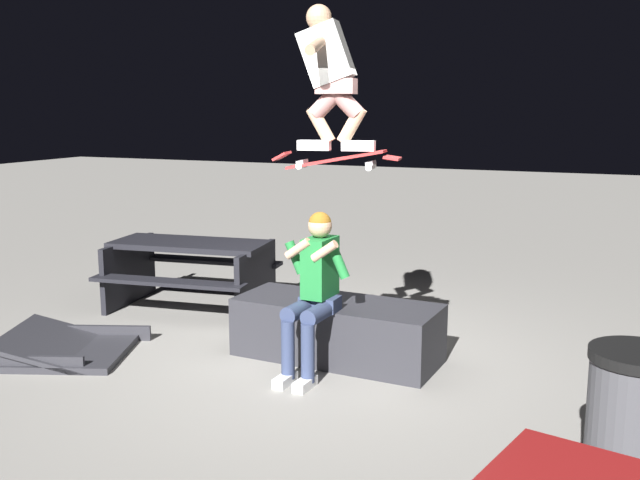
% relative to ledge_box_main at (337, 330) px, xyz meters
% --- Properties ---
extents(ground_plane, '(40.00, 40.00, 0.00)m').
position_rel_ledge_box_main_xyz_m(ground_plane, '(0.14, 0.08, -0.26)').
color(ground_plane, gray).
extents(ledge_box_main, '(1.84, 0.82, 0.52)m').
position_rel_ledge_box_main_xyz_m(ledge_box_main, '(0.00, 0.00, 0.00)').
color(ledge_box_main, '#28282D').
rests_on(ledge_box_main, ground).
extents(person_sitting_on_ledge, '(0.59, 0.76, 1.36)m').
position_rel_ledge_box_main_xyz_m(person_sitting_on_ledge, '(0.04, 0.41, 0.50)').
color(person_sitting_on_ledge, '#2D3856').
rests_on(person_sitting_on_ledge, ground).
extents(skateboard, '(1.04, 0.36, 0.16)m').
position_rel_ledge_box_main_xyz_m(skateboard, '(-0.13, 0.36, 1.53)').
color(skateboard, '#B72D2D').
extents(skater_airborne, '(0.63, 0.89, 1.12)m').
position_rel_ledge_box_main_xyz_m(skater_airborne, '(-0.07, 0.37, 2.22)').
color(skater_airborne, white).
extents(kicker_ramp, '(1.35, 1.30, 0.31)m').
position_rel_ledge_box_main_xyz_m(kicker_ramp, '(2.27, 0.87, -0.21)').
color(kicker_ramp, '#28282D').
rests_on(kicker_ramp, ground).
extents(picnic_table_back, '(1.86, 1.54, 0.75)m').
position_rel_ledge_box_main_xyz_m(picnic_table_back, '(2.10, -0.91, 0.24)').
color(picnic_table_back, black).
rests_on(picnic_table_back, ground).
extents(trash_bin, '(0.53, 0.53, 0.90)m').
position_rel_ledge_box_main_xyz_m(trash_bin, '(-2.40, 1.58, 0.19)').
color(trash_bin, '#47474C').
rests_on(trash_bin, ground).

